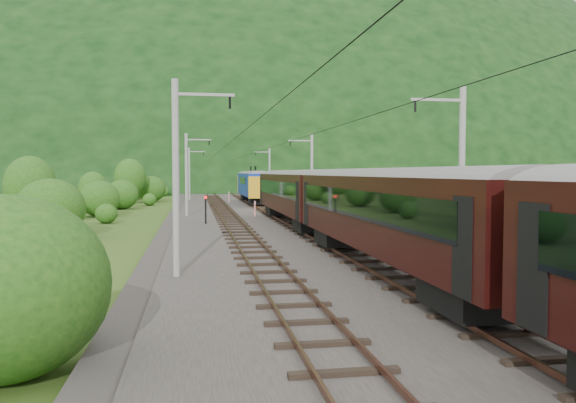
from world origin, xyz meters
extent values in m
plane|color=#31541A|center=(0.00, 0.00, 0.00)|extent=(600.00, 600.00, 0.00)
cube|color=#38332D|center=(0.00, 10.00, 0.15)|extent=(14.00, 220.00, 0.30)
cube|color=brown|center=(-3.12, 10.00, 0.49)|extent=(0.08, 220.00, 0.15)
cube|color=brown|center=(-1.68, 10.00, 0.49)|extent=(0.08, 220.00, 0.15)
cube|color=black|center=(-2.40, 10.00, 0.36)|extent=(2.40, 220.00, 0.12)
cube|color=brown|center=(1.68, 10.00, 0.49)|extent=(0.08, 220.00, 0.15)
cube|color=brown|center=(3.12, 10.00, 0.49)|extent=(0.08, 220.00, 0.15)
cube|color=black|center=(2.40, 10.00, 0.36)|extent=(2.40, 220.00, 0.12)
cylinder|color=gray|center=(-6.20, 0.00, 4.30)|extent=(0.28, 0.28, 8.00)
cube|color=gray|center=(-5.00, 0.00, 7.70)|extent=(2.40, 0.12, 0.12)
cylinder|color=black|center=(-4.00, 0.00, 7.40)|extent=(0.10, 0.10, 0.50)
cylinder|color=gray|center=(-6.20, 32.00, 4.30)|extent=(0.28, 0.28, 8.00)
cube|color=gray|center=(-5.00, 32.00, 7.70)|extent=(2.40, 0.12, 0.12)
cylinder|color=black|center=(-4.00, 32.00, 7.40)|extent=(0.10, 0.10, 0.50)
cylinder|color=gray|center=(-6.20, 64.00, 4.30)|extent=(0.28, 0.28, 8.00)
cube|color=gray|center=(-5.00, 64.00, 7.70)|extent=(2.40, 0.12, 0.12)
cylinder|color=black|center=(-4.00, 64.00, 7.40)|extent=(0.10, 0.10, 0.50)
cylinder|color=gray|center=(-6.20, 96.00, 4.30)|extent=(0.28, 0.28, 8.00)
cube|color=gray|center=(-5.00, 96.00, 7.70)|extent=(2.40, 0.12, 0.12)
cylinder|color=black|center=(-4.00, 96.00, 7.40)|extent=(0.10, 0.10, 0.50)
cylinder|color=gray|center=(-6.20, 128.00, 4.30)|extent=(0.28, 0.28, 8.00)
cube|color=gray|center=(-5.00, 128.00, 7.70)|extent=(2.40, 0.12, 0.12)
cylinder|color=black|center=(-4.00, 128.00, 7.40)|extent=(0.10, 0.10, 0.50)
cylinder|color=gray|center=(6.20, 0.00, 4.30)|extent=(0.28, 0.28, 8.00)
cube|color=gray|center=(5.00, 0.00, 7.70)|extent=(2.40, 0.12, 0.12)
cylinder|color=black|center=(4.00, 0.00, 7.40)|extent=(0.10, 0.10, 0.50)
cylinder|color=gray|center=(6.20, 32.00, 4.30)|extent=(0.28, 0.28, 8.00)
cube|color=gray|center=(5.00, 32.00, 7.70)|extent=(2.40, 0.12, 0.12)
cylinder|color=black|center=(4.00, 32.00, 7.40)|extent=(0.10, 0.10, 0.50)
cylinder|color=gray|center=(6.20, 64.00, 4.30)|extent=(0.28, 0.28, 8.00)
cube|color=gray|center=(5.00, 64.00, 7.70)|extent=(2.40, 0.12, 0.12)
cylinder|color=black|center=(4.00, 64.00, 7.40)|extent=(0.10, 0.10, 0.50)
cylinder|color=gray|center=(6.20, 96.00, 4.30)|extent=(0.28, 0.28, 8.00)
cube|color=gray|center=(5.00, 96.00, 7.70)|extent=(2.40, 0.12, 0.12)
cylinder|color=black|center=(4.00, 96.00, 7.40)|extent=(0.10, 0.10, 0.50)
cylinder|color=gray|center=(6.20, 128.00, 4.30)|extent=(0.28, 0.28, 8.00)
cube|color=gray|center=(5.00, 128.00, 7.70)|extent=(2.40, 0.12, 0.12)
cylinder|color=black|center=(4.00, 128.00, 7.40)|extent=(0.10, 0.10, 0.50)
cylinder|color=black|center=(-2.40, 10.00, 7.10)|extent=(0.03, 198.00, 0.03)
cylinder|color=black|center=(2.40, 10.00, 7.10)|extent=(0.03, 198.00, 0.03)
ellipsoid|color=black|center=(0.00, 260.00, 0.00)|extent=(504.00, 360.00, 244.00)
cube|color=black|center=(2.40, -0.79, 2.92)|extent=(2.84, 21.52, 2.93)
cylinder|color=gray|center=(2.40, -0.79, 4.24)|extent=(2.84, 21.41, 2.84)
cube|color=black|center=(0.96, -0.79, 3.27)|extent=(0.05, 18.94, 1.13)
cube|color=black|center=(3.84, -0.79, 3.27)|extent=(0.05, 18.94, 1.13)
cube|color=black|center=(2.40, -8.32, 1.01)|extent=(2.15, 3.13, 0.88)
cube|color=black|center=(2.40, 6.75, 1.01)|extent=(2.15, 3.13, 0.88)
cube|color=black|center=(2.40, 21.47, 2.92)|extent=(2.84, 21.52, 2.93)
cylinder|color=gray|center=(2.40, 21.47, 4.24)|extent=(2.84, 21.41, 2.84)
cube|color=black|center=(0.96, 21.47, 3.27)|extent=(0.05, 18.94, 1.13)
cube|color=black|center=(3.84, 21.47, 3.27)|extent=(0.05, 18.94, 1.13)
cube|color=black|center=(2.40, 13.94, 1.01)|extent=(2.15, 3.13, 0.88)
cube|color=black|center=(2.40, 29.01, 1.01)|extent=(2.15, 3.13, 0.88)
cube|color=#1431A0|center=(2.40, 52.54, 2.92)|extent=(2.84, 17.61, 2.93)
cylinder|color=gray|center=(2.40, 52.54, 4.24)|extent=(2.84, 17.52, 2.84)
cube|color=black|center=(0.96, 52.54, 3.27)|extent=(0.05, 15.50, 1.13)
cube|color=black|center=(3.84, 52.54, 3.27)|extent=(0.05, 15.50, 1.13)
cube|color=black|center=(2.40, 46.38, 1.01)|extent=(2.15, 3.13, 0.88)
cube|color=black|center=(2.40, 58.70, 1.01)|extent=(2.15, 3.13, 0.88)
cube|color=gold|center=(2.40, 61.14, 2.72)|extent=(2.89, 0.50, 2.64)
cube|color=gold|center=(2.40, 43.93, 2.72)|extent=(2.89, 0.50, 2.64)
cube|color=black|center=(2.40, 55.54, 4.92)|extent=(0.08, 1.60, 0.88)
cylinder|color=red|center=(-0.60, 56.72, 1.04)|extent=(0.16, 0.16, 1.48)
cylinder|color=red|center=(0.26, 30.18, 1.04)|extent=(0.16, 0.16, 1.49)
cylinder|color=black|center=(-4.56, 23.44, 1.36)|extent=(0.15, 0.15, 2.12)
sphere|color=red|center=(-4.56, 23.44, 2.47)|extent=(0.25, 0.25, 0.25)
ellipsoid|color=#1A4713|center=(-9.58, -10.21, 2.05)|extent=(4.54, 4.54, 4.09)
ellipsoid|color=#1A4713|center=(-11.42, -2.85, 1.08)|extent=(2.39, 2.39, 2.15)
ellipsoid|color=#1A4713|center=(-14.73, 9.26, 1.20)|extent=(2.66, 2.66, 2.40)
ellipsoid|color=#1A4713|center=(-15.12, 17.03, 2.07)|extent=(4.60, 4.60, 4.14)
ellipsoid|color=#1A4713|center=(-13.20, 28.45, 0.88)|extent=(1.96, 1.96, 1.76)
ellipsoid|color=#1A4713|center=(-15.07, 36.49, 1.85)|extent=(4.11, 4.11, 3.70)
ellipsoid|color=#1A4713|center=(-14.25, 48.10, 1.81)|extent=(4.02, 4.02, 3.62)
ellipsoid|color=#1A4713|center=(-11.48, 54.86, 0.84)|extent=(1.86, 1.86, 1.67)
ellipsoid|color=#1A4713|center=(-11.96, 64.68, 1.99)|extent=(4.42, 4.42, 3.98)
ellipsoid|color=#1A4713|center=(-15.41, 73.64, 1.89)|extent=(4.21, 4.21, 3.79)
ellipsoid|color=#1A4713|center=(-11.22, 84.69, 0.97)|extent=(2.16, 2.16, 1.94)
ellipsoid|color=#1A4713|center=(-14.99, 93.60, 1.77)|extent=(3.94, 3.94, 3.54)
cylinder|color=black|center=(-18.69, 25.44, 1.60)|extent=(0.24, 0.24, 3.20)
ellipsoid|color=#1A4713|center=(-18.69, 25.44, 3.43)|extent=(4.11, 4.11, 4.93)
cylinder|color=black|center=(-16.61, 42.02, 1.26)|extent=(0.24, 0.24, 2.51)
ellipsoid|color=#1A4713|center=(-16.61, 42.02, 2.69)|extent=(3.23, 3.23, 3.88)
cylinder|color=black|center=(-14.65, 60.87, 1.77)|extent=(0.24, 0.24, 3.55)
ellipsoid|color=#1A4713|center=(-14.65, 60.87, 3.80)|extent=(4.56, 4.56, 5.47)
ellipsoid|color=#1A4713|center=(14.03, 21.70, 1.26)|extent=(2.80, 2.80, 2.52)
ellipsoid|color=#1A4713|center=(13.46, 48.44, 0.89)|extent=(1.99, 1.99, 1.79)
camera|label=1|loc=(-5.47, -23.18, 4.56)|focal=35.00mm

